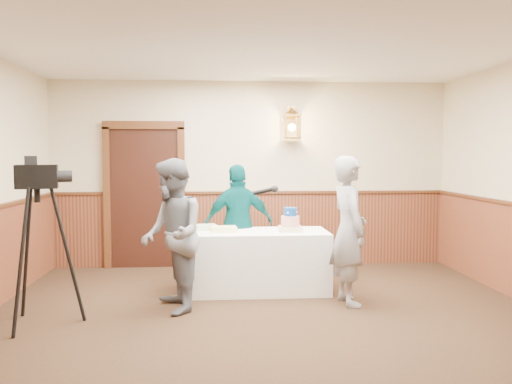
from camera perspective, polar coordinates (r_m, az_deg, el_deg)
ground at (r=5.06m, az=2.13°, el=-15.66°), size 7.00×7.00×0.00m
room_shell at (r=5.21m, az=1.03°, el=2.02°), size 6.02×7.02×2.81m
display_table at (r=6.78m, az=-0.13°, el=-7.28°), size 1.80×0.80×0.75m
tiered_cake at (r=6.72m, az=3.62°, el=-3.16°), size 0.31×0.31×0.29m
sheet_cake_yellow at (r=6.68m, az=-3.40°, el=-3.92°), size 0.33×0.26×0.06m
sheet_cake_green at (r=6.87m, az=-5.35°, el=-3.71°), size 0.32×0.28×0.06m
interviewer at (r=5.90m, az=-8.82°, el=-4.53°), size 1.57×0.94×1.66m
baker at (r=6.22m, az=9.74°, el=-4.00°), size 0.48×0.66×1.68m
assistant_p at (r=7.09m, az=-1.83°, el=-3.43°), size 0.98×0.55×1.57m
tv_camera_rig at (r=5.81m, az=-21.89°, el=-6.03°), size 0.63×0.58×1.60m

